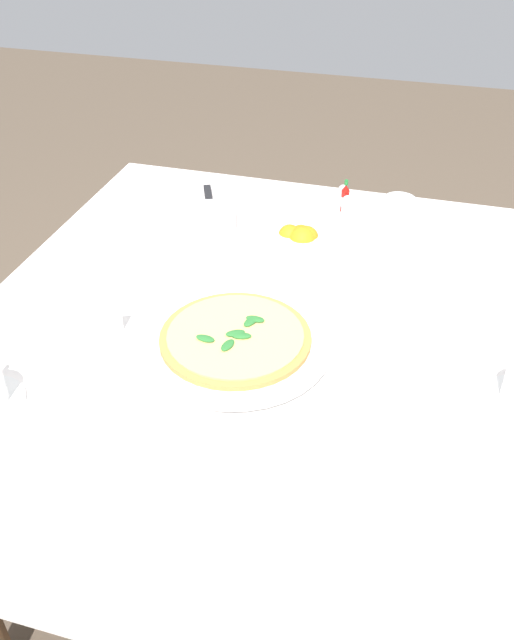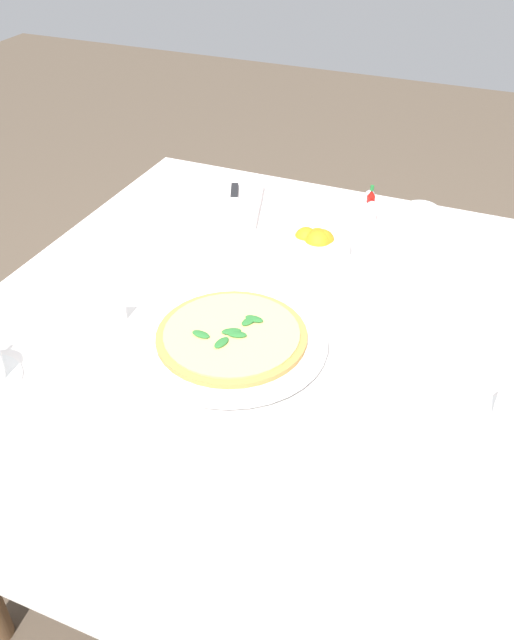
# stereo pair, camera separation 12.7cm
# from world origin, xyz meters

# --- Properties ---
(ground_plane) EXTENTS (8.00, 8.00, 0.00)m
(ground_plane) POSITION_xyz_m (0.00, 0.00, 0.00)
(ground_plane) COLOR brown
(dining_table) EXTENTS (1.17, 1.17, 0.73)m
(dining_table) POSITION_xyz_m (0.00, 0.00, 0.60)
(dining_table) COLOR white
(dining_table) RESTS_ON ground_plane
(pizza_plate) EXTENTS (0.35, 0.35, 0.02)m
(pizza_plate) POSITION_xyz_m (0.13, -0.04, 0.74)
(pizza_plate) COLOR white
(pizza_plate) RESTS_ON dining_table
(pizza) EXTENTS (0.28, 0.28, 0.02)m
(pizza) POSITION_xyz_m (0.13, -0.04, 0.75)
(pizza) COLOR #C68E47
(pizza) RESTS_ON pizza_plate
(water_glass_left_edge) EXTENTS (0.07, 0.07, 0.10)m
(water_glass_left_edge) POSITION_xyz_m (-0.35, 0.19, 0.78)
(water_glass_left_edge) COLOR white
(water_glass_left_edge) RESTS_ON dining_table
(napkin_folded) EXTENTS (0.25, 0.19, 0.02)m
(napkin_folded) POSITION_xyz_m (-0.37, -0.27, 0.74)
(napkin_folded) COLOR silver
(napkin_folded) RESTS_ON dining_table
(dinner_knife) EXTENTS (0.19, 0.09, 0.01)m
(dinner_knife) POSITION_xyz_m (-0.37, -0.27, 0.75)
(dinner_knife) COLOR silver
(dinner_knife) RESTS_ON napkin_folded
(citrus_bowl) EXTENTS (0.15, 0.15, 0.07)m
(citrus_bowl) POSITION_xyz_m (-0.23, -0.01, 0.76)
(citrus_bowl) COLOR white
(citrus_bowl) RESTS_ON dining_table
(hot_sauce_bottle) EXTENTS (0.02, 0.02, 0.08)m
(hot_sauce_bottle) POSITION_xyz_m (-0.46, 0.06, 0.76)
(hot_sauce_bottle) COLOR #B7140F
(hot_sauce_bottle) RESTS_ON dining_table
(salt_shaker) EXTENTS (0.03, 0.03, 0.06)m
(salt_shaker) POSITION_xyz_m (-0.43, 0.07, 0.75)
(salt_shaker) COLOR white
(salt_shaker) RESTS_ON dining_table
(pepper_shaker) EXTENTS (0.03, 0.03, 0.06)m
(pepper_shaker) POSITION_xyz_m (-0.49, 0.05, 0.75)
(pepper_shaker) COLOR white
(pepper_shaker) RESTS_ON dining_table
(menu_card) EXTENTS (0.04, 0.08, 0.06)m
(menu_card) POSITION_xyz_m (0.16, -0.31, 0.76)
(menu_card) COLOR white
(menu_card) RESTS_ON dining_table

